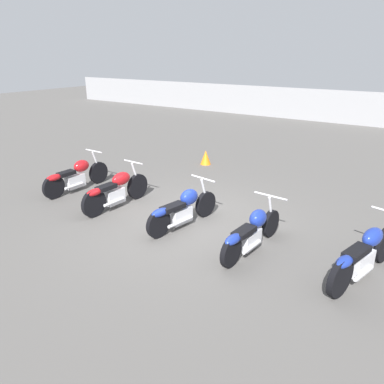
% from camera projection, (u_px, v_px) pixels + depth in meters
% --- Properties ---
extents(ground_plane, '(60.00, 60.00, 0.00)m').
position_uv_depth(ground_plane, '(188.00, 221.00, 8.43)').
color(ground_plane, '#514F4C').
extents(fence_back, '(40.00, 0.04, 1.72)m').
position_uv_depth(fence_back, '(347.00, 108.00, 19.48)').
color(fence_back, gray).
rests_on(fence_back, ground_plane).
extents(motorcycle_slot_0, '(0.64, 2.14, 0.99)m').
position_uv_depth(motorcycle_slot_0, '(76.00, 176.00, 10.15)').
color(motorcycle_slot_0, black).
rests_on(motorcycle_slot_0, ground_plane).
extents(motorcycle_slot_1, '(0.61, 2.09, 1.02)m').
position_uv_depth(motorcycle_slot_1, '(116.00, 190.00, 9.04)').
color(motorcycle_slot_1, black).
rests_on(motorcycle_slot_1, ground_plane).
extents(motorcycle_slot_2, '(0.68, 2.04, 0.96)m').
position_uv_depth(motorcycle_slot_2, '(182.00, 209.00, 8.04)').
color(motorcycle_slot_2, black).
rests_on(motorcycle_slot_2, ground_plane).
extents(motorcycle_slot_3, '(0.71, 2.06, 0.93)m').
position_uv_depth(motorcycle_slot_3, '(252.00, 232.00, 7.05)').
color(motorcycle_slot_3, black).
rests_on(motorcycle_slot_3, ground_plane).
extents(motorcycle_slot_4, '(0.79, 2.20, 1.03)m').
position_uv_depth(motorcycle_slot_4, '(364.00, 255.00, 6.17)').
color(motorcycle_slot_4, black).
rests_on(motorcycle_slot_4, ground_plane).
extents(traffic_cone_near, '(0.35, 0.35, 0.48)m').
position_uv_depth(traffic_cone_near, '(206.00, 157.00, 12.64)').
color(traffic_cone_near, orange).
rests_on(traffic_cone_near, ground_plane).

